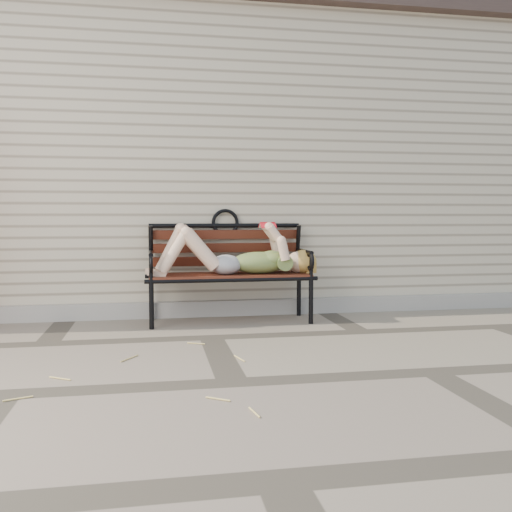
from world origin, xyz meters
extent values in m
plane|color=#7A6E5E|center=(0.00, 0.00, 0.00)|extent=(80.00, 80.00, 0.00)
cube|color=#C4B599|center=(0.00, 3.00, 1.50)|extent=(8.00, 4.00, 3.00)
cube|color=#473832|center=(0.00, 3.00, 3.15)|extent=(8.30, 4.30, 0.30)
cube|color=#A39C93|center=(0.00, 0.97, 0.07)|extent=(8.00, 0.10, 0.15)
cylinder|color=black|center=(-0.47, 0.42, 0.21)|extent=(0.04, 0.04, 0.43)
cylinder|color=black|center=(-0.47, 0.85, 0.21)|extent=(0.04, 0.04, 0.43)
cylinder|color=black|center=(0.94, 0.42, 0.21)|extent=(0.04, 0.04, 0.43)
cylinder|color=black|center=(0.94, 0.85, 0.21)|extent=(0.04, 0.04, 0.43)
cube|color=#592517|center=(0.24, 0.64, 0.43)|extent=(1.44, 0.47, 0.03)
cylinder|color=black|center=(0.24, 0.42, 0.41)|extent=(1.52, 0.04, 0.04)
cylinder|color=black|center=(0.24, 0.85, 0.41)|extent=(1.52, 0.04, 0.04)
torus|color=black|center=(0.24, 0.96, 0.90)|extent=(0.26, 0.03, 0.26)
ellipsoid|color=#093745|center=(0.50, 0.61, 0.54)|extent=(0.51, 0.29, 0.20)
ellipsoid|color=#093745|center=(0.62, 0.61, 0.58)|extent=(0.25, 0.29, 0.15)
ellipsoid|color=#99989D|center=(0.20, 0.61, 0.53)|extent=(0.29, 0.32, 0.18)
sphere|color=beige|center=(0.87, 0.61, 0.54)|extent=(0.21, 0.21, 0.21)
ellipsoid|color=gold|center=(0.92, 0.61, 0.55)|extent=(0.24, 0.24, 0.22)
cube|color=red|center=(0.58, 0.61, 0.90)|extent=(0.13, 0.02, 0.02)
cube|color=beige|center=(0.58, 0.57, 0.88)|extent=(0.13, 0.08, 0.05)
cube|color=beige|center=(0.58, 0.65, 0.88)|extent=(0.13, 0.08, 0.05)
cube|color=red|center=(0.58, 0.57, 0.88)|extent=(0.14, 0.09, 0.05)
cube|color=red|center=(0.58, 0.65, 0.88)|extent=(0.14, 0.09, 0.05)
cylinder|color=#DDC26C|center=(0.40, -0.15, 0.01)|extent=(0.07, 0.11, 0.01)
cylinder|color=#DDC26C|center=(-0.48, -1.07, 0.01)|extent=(0.10, 0.09, 0.01)
cylinder|color=#DDC26C|center=(-0.12, -0.61, 0.01)|extent=(0.11, 0.16, 0.01)
cylinder|color=#DDC26C|center=(-0.09, -1.34, 0.01)|extent=(0.09, 0.13, 0.01)
cylinder|color=#DDC26C|center=(-0.50, -1.56, 0.01)|extent=(0.01, 0.11, 0.01)
cylinder|color=#DDC26C|center=(-0.68, -1.56, 0.01)|extent=(0.10, 0.16, 0.01)
cylinder|color=#DDC26C|center=(-0.87, -1.73, 0.01)|extent=(0.04, 0.09, 0.01)
cylinder|color=#DDC26C|center=(-0.73, -0.93, 0.01)|extent=(0.06, 0.20, 0.01)
cylinder|color=#DDC26C|center=(0.32, -1.25, 0.01)|extent=(0.08, 0.08, 0.01)
cylinder|color=#DDC26C|center=(-0.68, -0.49, 0.01)|extent=(0.09, 0.02, 0.01)
camera|label=1|loc=(-0.45, -4.47, 0.96)|focal=40.00mm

